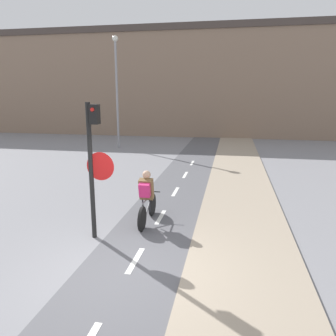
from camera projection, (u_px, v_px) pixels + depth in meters
ground_plane at (128, 274)px, 6.39m from camera, size 120.00×120.00×0.00m
bike_lane at (128, 273)px, 6.39m from camera, size 2.10×60.00×0.02m
sidewalk_strip at (246, 285)px, 5.97m from camera, size 2.40×60.00×0.05m
building_row_background at (211, 83)px, 27.31m from camera, size 60.00×5.20×8.60m
traffic_light_pole at (94, 157)px, 7.57m from camera, size 0.67×0.26×3.25m
street_lamp_far at (117, 81)px, 20.42m from camera, size 0.36×0.36×6.86m
cyclist_near at (147, 199)px, 8.72m from camera, size 0.46×1.74×1.46m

